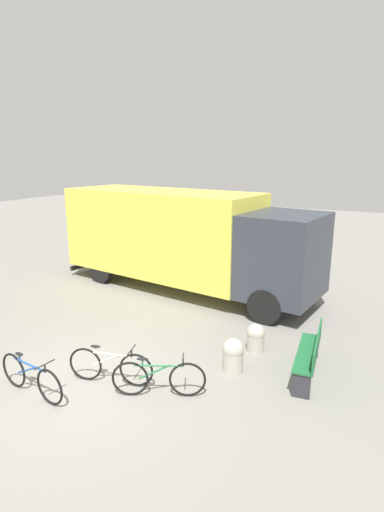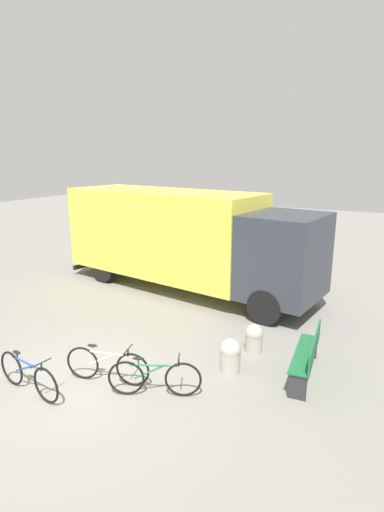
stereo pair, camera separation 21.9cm
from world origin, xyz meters
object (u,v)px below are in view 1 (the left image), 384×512
Objects in this scene: park_bench at (311,352)px; bicycle_near at (31,377)px; bollard_far_bench at (256,337)px; bicycle_middle at (110,366)px; bicycle_far at (158,378)px; delivery_truck at (182,236)px; bollard_near_bench at (233,354)px.

park_bench is 1.05× the size of bicycle_near.
bollard_far_bench is at bearing 54.53° from bicycle_near.
bicycle_middle is at bearing 49.19° from bicycle_near.
park_bench reaches higher than bollard_far_bench.
bicycle_near reaches higher than bollard_far_bench.
park_bench is at bearing 14.71° from bicycle_far.
bicycle_far is 2.80m from bollard_far_bench.
park_bench is 1.14× the size of bicycle_far.
delivery_truck reaches higher than bicycle_near.
bicycle_far is (2.20, 1.05, 0.00)m from bicycle_near.
bicycle_far is at bearing 32.26° from bicycle_near.
bollard_near_bench is 1.09m from bollard_far_bench.
bicycle_far is at bearing -121.93° from bollard_near_bench.
bicycle_middle is at bearing 115.60° from park_bench.
bicycle_near is at bearing 118.87° from park_bench.
bicycle_near is 2.46× the size of bollard_near_bench.
bollard_far_bench is (3.67, -3.27, -1.50)m from delivery_truck.
bicycle_far is at bearing 124.93° from park_bench.
delivery_truck is 5.32× the size of bicycle_middle.
park_bench reaches higher than bicycle_far.
bicycle_middle reaches higher than bollard_near_bench.
park_bench reaches higher than bollard_near_bench.
bollard_near_bench is at bearing 33.28° from bicycle_far.
delivery_truck is 7.07m from bicycle_near.
bicycle_middle reaches higher than bollard_far_bench.
bicycle_near is at bearing -151.30° from bicycle_middle.
bicycle_near is 2.44m from bicycle_far.
bicycle_middle is (-3.55, -2.06, -0.16)m from park_bench.
park_bench is at bearing 40.16° from bicycle_near.
bollard_near_bench is (2.04, 1.55, -0.00)m from bicycle_middle.
bicycle_middle is at bearing -129.87° from bollard_far_bench.
park_bench is 1.61m from bollard_near_bench.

